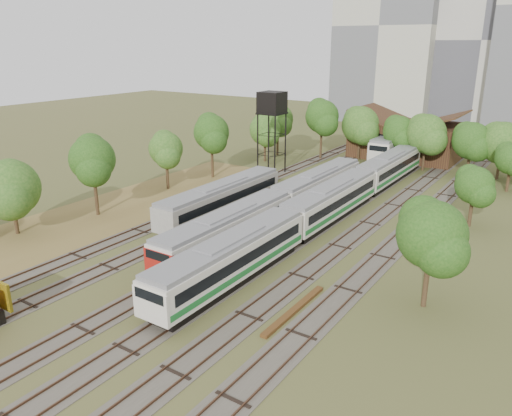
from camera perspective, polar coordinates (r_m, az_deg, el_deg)
The scene contains 15 objects.
ground at distance 35.76m, azimuth -11.91°, elevation -11.53°, with size 240.00×240.00×0.00m, color #475123.
dry_grass_patch at distance 53.16m, azimuth -19.53°, elevation -2.01°, with size 14.00×60.00×0.04m, color brown.
tracks at distance 54.68m, azimuth 6.40°, elevation -0.44°, with size 24.60×80.00×0.19m.
railcar_red_set at distance 50.69m, azimuth 2.59°, elevation 0.32°, with size 2.87×34.58×3.55m.
railcar_green_set at distance 52.20m, azimuth 8.60°, elevation 0.74°, with size 2.96×52.08×3.66m.
railcar_rear at distance 82.45m, azimuth 15.72°, elevation 6.93°, with size 3.26×16.08×4.04m.
old_grey_coach at distance 52.63m, azimuth -3.92°, elevation 1.07°, with size 2.90×18.00×3.58m.
water_tower at distance 69.13m, azimuth 1.84°, elevation 11.69°, with size 3.26×3.26×11.28m.
rail_pile_far at distance 35.06m, azimuth 4.39°, elevation -11.56°, with size 0.49×7.85×0.26m, color brown.
maintenance_shed at distance 83.93m, azimuth 16.86°, elevation 7.56°, with size 16.45×11.55×7.58m.
tree_band_left at distance 58.41m, azimuth -14.46°, elevation 5.62°, with size 8.19×56.57×8.57m.
tree_band_far at distance 75.43m, azimuth 18.44°, elevation 8.42°, with size 46.01×9.78×10.01m.
tree_band_right at distance 48.68m, azimuth 23.55°, elevation 1.55°, with size 5.05×38.53×7.73m.
tower_left at distance 123.16m, azimuth 15.26°, elevation 19.41°, with size 22.00×16.00×42.00m, color #BAB6A3.
tower_centre at distance 122.92m, azimuth 25.15°, elevation 16.97°, with size 20.00×18.00×36.00m, color beige.
Camera 1 is at (22.82, -21.15, 17.63)m, focal length 35.00 mm.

